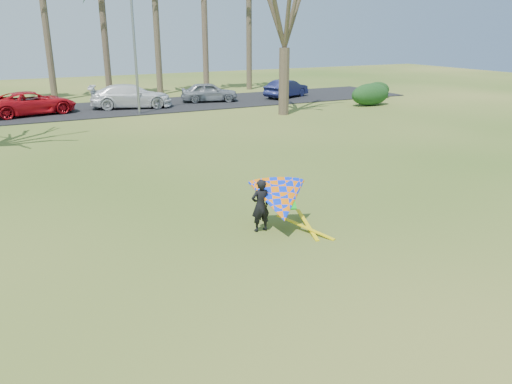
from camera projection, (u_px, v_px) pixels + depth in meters
name	position (u px, v px, depth m)	size (l,w,h in m)	color
ground	(295.00, 262.00, 11.44)	(100.00, 100.00, 0.00)	#225412
parking_strip	(98.00, 110.00, 32.62)	(46.00, 7.00, 0.06)	black
bare_tree_right	(285.00, 2.00, 28.93)	(6.27, 6.27, 9.21)	#453529
streetlight	(137.00, 39.00, 29.61)	(2.28, 0.18, 8.00)	gray
hedge_near	(370.00, 94.00, 34.30)	(3.02, 1.37, 1.51)	#153A16
hedge_far	(377.00, 90.00, 37.77)	(2.23, 1.05, 1.24)	#143613
car_2	(32.00, 103.00, 30.36)	(2.33, 5.06, 1.41)	red
car_3	(131.00, 96.00, 32.96)	(2.14, 5.26, 1.53)	white
car_4	(209.00, 92.00, 35.74)	(1.61, 4.00, 1.36)	gray
car_5	(286.00, 89.00, 37.93)	(1.40, 4.01, 1.32)	#181D48
kite_flyer	(279.00, 201.00, 12.91)	(2.13, 2.39, 2.02)	black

